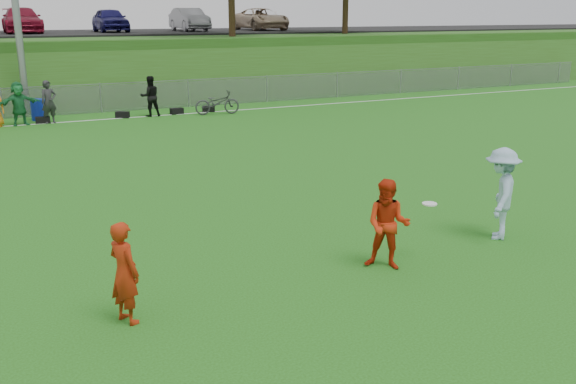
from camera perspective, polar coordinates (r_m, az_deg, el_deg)
ground at (r=11.08m, az=2.95°, el=-6.94°), size 120.00×120.00×0.00m
sideline_far at (r=27.72m, az=-15.47°, el=6.28°), size 60.00×0.10×0.01m
fence at (r=29.58m, az=-16.32°, el=8.04°), size 58.00×0.06×1.30m
berm at (r=40.33m, az=-19.26°, el=10.90°), size 120.00×18.00×3.00m
parking_lot at (r=42.24m, az=-19.82°, el=13.14°), size 120.00×12.00×0.10m
car_row at (r=41.11m, az=-21.41°, el=14.03°), size 32.04×5.18×1.44m
spectator_row at (r=27.23m, az=-21.54°, el=7.40°), size 8.86×0.81×1.69m
gear_bags at (r=28.05m, az=-13.00°, el=6.81°), size 7.53×0.52×0.26m
player_red_left at (r=9.33m, az=-14.34°, el=-6.95°), size 0.55×0.64×1.49m
player_red_center at (r=11.02m, az=8.88°, el=-2.88°), size 0.97×0.96×1.57m
player_blue at (r=13.00m, az=18.39°, el=-0.14°), size 1.29×1.29×1.79m
frisbee at (r=11.45m, az=12.47°, el=-1.03°), size 0.26×0.26×0.02m
recycling_bin at (r=28.28m, az=-21.32°, el=6.83°), size 0.70×0.70×0.86m
bicycle at (r=28.06m, az=-6.32°, el=7.89°), size 1.99×0.93×1.01m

